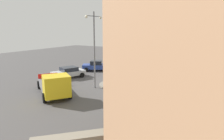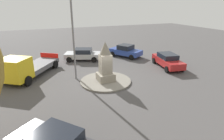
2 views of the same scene
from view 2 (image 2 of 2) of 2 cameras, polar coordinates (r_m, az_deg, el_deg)
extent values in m
plane|color=#4F4C4C|center=(16.20, -1.99, -3.65)|extent=(80.00, 80.00, 0.00)
cylinder|color=gray|center=(16.18, -1.99, -3.43)|extent=(4.42, 4.42, 0.14)
cube|color=gray|center=(16.02, -2.01, -2.14)|extent=(1.37, 1.37, 0.65)
cube|color=gray|center=(15.63, -2.06, 1.84)|extent=(0.94, 0.94, 1.68)
cone|color=gray|center=(15.26, -2.12, 6.78)|extent=(1.03, 1.03, 1.09)
cylinder|color=slate|center=(16.11, -11.94, 10.56)|extent=(0.16, 0.16, 7.95)
cube|color=#B7BABF|center=(22.55, -9.06, 4.55)|extent=(4.54, 3.31, 0.58)
cube|color=#1E232D|center=(22.40, -8.94, 5.89)|extent=(2.47, 2.33, 0.50)
cylinder|color=black|center=(22.04, -13.12, 3.13)|extent=(0.68, 0.45, 0.64)
cylinder|color=black|center=(23.77, -12.15, 4.42)|extent=(0.68, 0.45, 0.64)
cylinder|color=black|center=(21.55, -5.57, 3.19)|extent=(0.68, 0.45, 0.64)
cylinder|color=black|center=(23.32, -5.14, 4.49)|extent=(0.68, 0.45, 0.64)
cube|color=#1E232D|center=(8.52, -17.20, -19.45)|extent=(2.48, 2.51, 0.48)
cylinder|color=black|center=(10.44, -19.76, -17.48)|extent=(0.58, 0.63, 0.64)
cube|color=#2D479E|center=(23.87, 4.23, 5.66)|extent=(3.62, 4.42, 0.63)
cube|color=#1E232D|center=(23.74, 4.23, 7.09)|extent=(2.28, 2.29, 0.59)
cylinder|color=black|center=(24.02, 0.17, 5.02)|extent=(0.52, 0.66, 0.64)
cylinder|color=black|center=(25.44, 2.61, 5.84)|extent=(0.52, 0.66, 0.64)
cylinder|color=black|center=(22.49, 6.01, 3.88)|extent=(0.52, 0.66, 0.64)
cylinder|color=black|center=(24.01, 8.24, 4.81)|extent=(0.52, 0.66, 0.64)
cube|color=#B22323|center=(20.59, 16.83, 2.59)|extent=(2.49, 4.65, 0.66)
cube|color=#1E232D|center=(20.52, 16.86, 4.21)|extent=(1.92, 2.31, 0.49)
cylinder|color=black|center=(21.63, 12.89, 2.84)|extent=(0.34, 0.67, 0.64)
cylinder|color=black|center=(22.37, 16.85, 3.04)|extent=(0.34, 0.67, 0.64)
cylinder|color=black|center=(19.01, 16.61, 0.15)|extent=(0.34, 0.67, 0.64)
cylinder|color=black|center=(19.85, 20.93, 0.47)|extent=(0.34, 0.67, 0.64)
cube|color=yellow|center=(17.22, -27.82, 0.20)|extent=(2.91, 2.84, 1.85)
cube|color=slate|center=(19.81, -21.83, 1.30)|extent=(4.32, 4.88, 0.44)
cube|color=red|center=(21.43, -18.85, 4.32)|extent=(1.77, 1.25, 0.50)
cylinder|color=black|center=(16.80, -24.59, -3.11)|extent=(0.71, 0.85, 0.84)
cylinder|color=black|center=(18.17, -30.19, -2.38)|extent=(0.71, 0.85, 0.84)
cylinder|color=black|center=(20.37, -17.18, 1.69)|extent=(0.71, 0.85, 0.84)
cylinder|color=black|center=(21.51, -22.31, 2.02)|extent=(0.71, 0.85, 0.84)
camera|label=1|loc=(14.69, -97.95, -3.42)|focal=32.44mm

